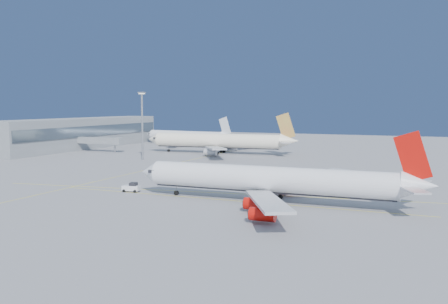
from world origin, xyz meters
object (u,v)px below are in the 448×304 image
airliner_virgin (274,180)px  pushback_tug (132,187)px  light_mast (142,120)px  airliner_third (188,136)px  airliner_etihad (220,141)px

airliner_virgin → pushback_tug: size_ratio=14.93×
airliner_virgin → pushback_tug: airliner_virgin is taller
pushback_tug → light_mast: bearing=110.2°
airliner_virgin → light_mast: light_mast is taller
airliner_third → light_mast: size_ratio=2.17×
airliner_third → pushback_tug: airliner_third is taller
airliner_etihad → airliner_third: 53.17m
airliner_virgin → airliner_third: airliner_virgin is taller
airliner_third → pushback_tug: bearing=-59.1°
airliner_etihad → light_mast: size_ratio=2.65×
airliner_third → light_mast: light_mast is taller
airliner_third → light_mast: bearing=-66.7°
airliner_virgin → airliner_etihad: bearing=119.0°
pushback_tug → airliner_virgin: bearing=-9.1°
airliner_etihad → airliner_third: (-36.17, 38.97, -0.91)m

